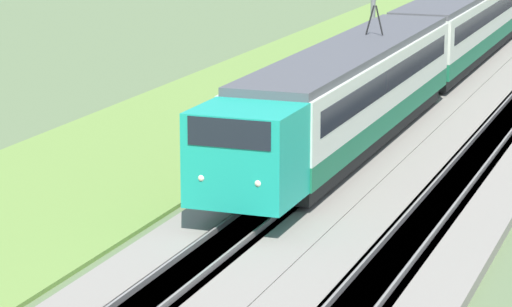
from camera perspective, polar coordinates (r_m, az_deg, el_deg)
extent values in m
cube|color=gray|center=(61.70, 9.66, 4.21)|extent=(240.00, 4.40, 0.30)
cube|color=#4C4238|center=(61.70, 9.66, 4.21)|extent=(240.00, 1.57, 0.30)
cube|color=gray|center=(61.76, 9.18, 4.45)|extent=(240.00, 0.07, 0.15)
cube|color=gray|center=(61.57, 10.15, 4.38)|extent=(240.00, 0.07, 0.15)
cube|color=olive|center=(63.40, 3.25, 4.54)|extent=(240.00, 8.67, 0.12)
cube|color=#19A88E|center=(32.29, -0.44, -0.06)|extent=(2.56, 2.75, 2.54)
cube|color=black|center=(31.75, -0.69, 1.28)|extent=(1.84, 2.29, 0.76)
sphere|color=#F2EAC6|center=(31.57, -2.57, -1.15)|extent=(0.20, 0.20, 0.20)
sphere|color=#F2EAC6|center=(31.01, 0.12, -1.40)|extent=(0.20, 0.20, 0.20)
cube|color=#196B47|center=(42.16, 4.56, 1.81)|extent=(18.26, 2.86, 0.71)
cube|color=silver|center=(41.92, 4.60, 3.51)|extent=(18.26, 2.86, 1.83)
cube|color=black|center=(41.90, 4.60, 3.71)|extent=(16.80, 2.88, 0.77)
cube|color=#515156|center=(41.76, 4.62, 4.92)|extent=(18.26, 2.63, 0.25)
cube|color=black|center=(42.29, 4.55, 0.98)|extent=(17.35, 2.43, 0.55)
cylinder|color=black|center=(35.61, 0.51, -1.08)|extent=(0.86, 0.12, 0.86)
cylinder|color=black|center=(35.27, 2.14, -1.23)|extent=(0.86, 0.12, 0.86)
cube|color=#196B47|center=(61.53, 9.70, 5.32)|extent=(20.82, 2.86, 0.71)
cube|color=silver|center=(61.37, 9.75, 6.49)|extent=(20.82, 2.86, 1.83)
cube|color=black|center=(61.35, 9.75, 6.63)|extent=(19.15, 2.88, 0.77)
cube|color=black|center=(61.62, 9.68, 4.74)|extent=(19.78, 2.43, 0.55)
cylinder|color=black|center=(44.33, 5.39, 6.27)|extent=(0.06, 0.33, 1.08)
cylinder|color=black|center=(44.24, 5.83, 6.25)|extent=(0.06, 0.33, 1.08)
cube|color=black|center=(35.67, 1.31, -2.52)|extent=(0.10, 0.10, 0.00)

